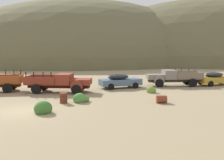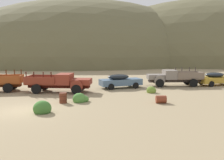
{
  "view_description": "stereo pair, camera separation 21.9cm",
  "coord_description": "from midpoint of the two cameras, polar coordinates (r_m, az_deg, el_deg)",
  "views": [
    {
      "loc": [
        2.85,
        -17.56,
        4.39
      ],
      "look_at": [
        7.59,
        5.67,
        1.29
      ],
      "focal_mm": 38.54,
      "sensor_mm": 36.0,
      "label": 1
    },
    {
      "loc": [
        3.06,
        -17.6,
        4.39
      ],
      "look_at": [
        7.59,
        5.67,
        1.29
      ],
      "focal_mm": 38.54,
      "sensor_mm": 36.0,
      "label": 2
    }
  ],
  "objects": [
    {
      "name": "truck_primer_gray",
      "position": [
        29.27,
        14.02,
        0.6
      ],
      "size": [
        6.62,
        2.87,
        2.16
      ],
      "rotation": [
        0.0,
        0.0,
        3.0
      ],
      "color": "#3D322D",
      "rests_on": "ground"
    },
    {
      "name": "ground_plane",
      "position": [
        18.36,
        -20.07,
        -6.85
      ],
      "size": [
        300.0,
        300.0,
        0.0
      ],
      "primitive_type": "plane",
      "color": "#998460"
    },
    {
      "name": "hill_far_left",
      "position": [
        81.69,
        -5.98,
        4.31
      ],
      "size": [
        88.98,
        67.51,
        39.46
      ],
      "primitive_type": "ellipsoid",
      "color": "brown",
      "rests_on": "ground"
    },
    {
      "name": "bush_near_barrel",
      "position": [
        17.27,
        -15.77,
        -6.59
      ],
      "size": [
        1.24,
        1.12,
        1.11
      ],
      "color": "#3D702D",
      "rests_on": "ground"
    },
    {
      "name": "car_mustard",
      "position": [
        31.82,
        23.88,
        0.35
      ],
      "size": [
        5.15,
        2.45,
        1.57
      ],
      "rotation": [
        0.0,
        0.0,
        0.12
      ],
      "color": "#B28928",
      "rests_on": "ground"
    },
    {
      "name": "car_chalk_blue",
      "position": [
        27.01,
        2.58,
        -0.17
      ],
      "size": [
        5.15,
        2.47,
        1.57
      ],
      "rotation": [
        0.0,
        0.0,
        0.16
      ],
      "color": "slate",
      "rests_on": "ground"
    },
    {
      "name": "truck_rust_red",
      "position": [
        24.75,
        -11.14,
        -0.56
      ],
      "size": [
        6.81,
        3.85,
        2.16
      ],
      "rotation": [
        0.0,
        0.0,
        -0.27
      ],
      "color": "#42140D",
      "rests_on": "ground"
    },
    {
      "name": "hill_distant",
      "position": [
        92.03,
        22.63,
        4.13
      ],
      "size": [
        95.82,
        66.16,
        41.52
      ],
      "primitive_type": "ellipsoid",
      "color": "brown",
      "rests_on": "ground"
    },
    {
      "name": "oil_drum_foreground",
      "position": [
        19.95,
        -11.23,
        -4.18
      ],
      "size": [
        0.65,
        0.65,
        0.84
      ],
      "color": "#5B2819",
      "rests_on": "ground"
    },
    {
      "name": "bush_back_edge",
      "position": [
        24.44,
        9.53,
        -2.47
      ],
      "size": [
        0.96,
        0.85,
        0.83
      ],
      "color": "olive",
      "rests_on": "ground"
    },
    {
      "name": "oil_drum_tipped",
      "position": [
        19.96,
        11.86,
        -4.51
      ],
      "size": [
        0.94,
        0.78,
        0.62
      ],
      "color": "brown",
      "rests_on": "ground"
    },
    {
      "name": "bush_front_left",
      "position": [
        20.2,
        -7.24,
        -4.47
      ],
      "size": [
        1.37,
        1.12,
        0.98
      ],
      "color": "#4C8438",
      "rests_on": "ground"
    }
  ]
}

